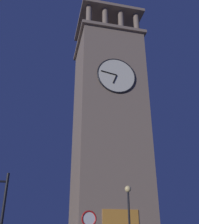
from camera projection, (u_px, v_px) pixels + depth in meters
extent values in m
cube|color=gray|center=(109.00, 135.00, 29.42)|extent=(7.21, 6.96, 23.94)
cube|color=gray|center=(107.00, 46.00, 34.48)|extent=(7.81, 7.56, 0.40)
cylinder|color=gray|center=(136.00, 24.00, 33.24)|extent=(0.70, 0.70, 2.98)
cylinder|color=gray|center=(121.00, 21.00, 32.84)|extent=(0.70, 0.70, 2.98)
cylinder|color=gray|center=(105.00, 19.00, 32.43)|extent=(0.70, 0.70, 2.98)
cylinder|color=gray|center=(89.00, 16.00, 32.03)|extent=(0.70, 0.70, 2.98)
cylinder|color=gray|center=(123.00, 52.00, 38.35)|extent=(0.70, 0.70, 2.98)
cylinder|color=gray|center=(109.00, 50.00, 37.94)|extent=(0.70, 0.70, 2.98)
cylinder|color=gray|center=(95.00, 48.00, 37.54)|extent=(0.70, 0.70, 2.98)
cylinder|color=gray|center=(81.00, 46.00, 37.13)|extent=(0.70, 0.70, 2.98)
cube|color=gray|center=(107.00, 26.00, 35.89)|extent=(7.81, 7.56, 0.40)
cylinder|color=black|center=(107.00, 15.00, 36.65)|extent=(0.12, 0.12, 3.23)
cylinder|color=silver|center=(116.00, 76.00, 28.58)|extent=(4.12, 0.12, 4.12)
torus|color=black|center=(116.00, 75.00, 28.56)|extent=(4.28, 0.16, 4.28)
cube|color=black|center=(115.00, 79.00, 28.23)|extent=(0.53, 0.06, 1.10)
cube|color=black|center=(109.00, 73.00, 28.38)|extent=(1.74, 0.06, 0.42)
cylinder|color=black|center=(2.00, 222.00, 14.23)|extent=(0.16, 0.16, 5.24)
sphere|color=#F9DB8C|center=(128.00, 189.00, 18.38)|extent=(0.44, 0.44, 0.44)
cylinder|color=white|center=(89.00, 219.00, 13.37)|extent=(0.70, 0.04, 0.70)
torus|color=red|center=(89.00, 219.00, 13.35)|extent=(0.78, 0.08, 0.78)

